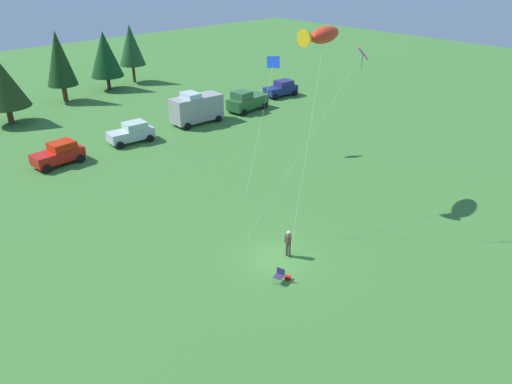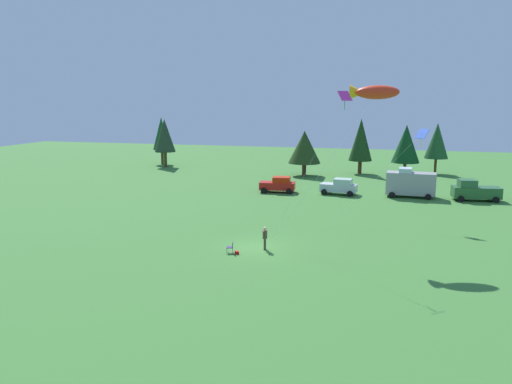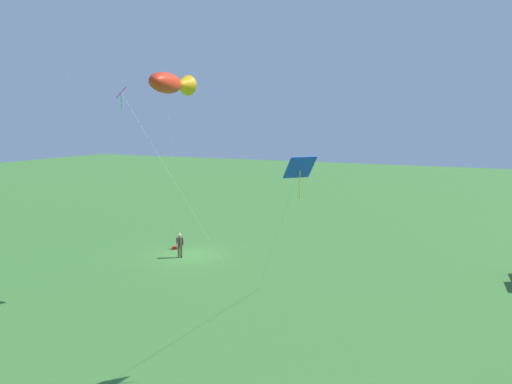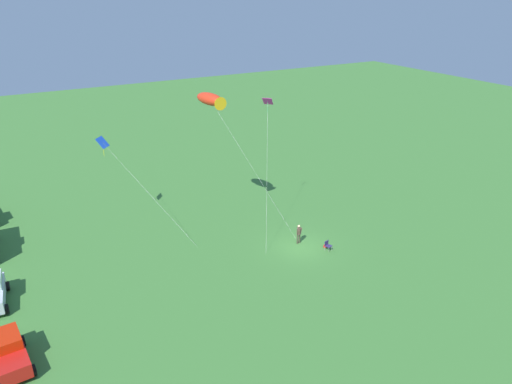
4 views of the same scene
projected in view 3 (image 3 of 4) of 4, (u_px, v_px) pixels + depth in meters
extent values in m
plane|color=#3C7632|center=(188.00, 256.00, 35.90)|extent=(160.00, 160.00, 0.00)
cylinder|color=#443E2F|center=(179.00, 251.00, 35.43)|extent=(0.14, 0.14, 0.85)
cylinder|color=#443E2F|center=(181.00, 252.00, 35.34)|extent=(0.14, 0.14, 0.85)
cylinder|color=#4E382F|center=(180.00, 242.00, 35.28)|extent=(0.36, 0.36, 0.62)
sphere|color=tan|center=(180.00, 235.00, 35.21)|extent=(0.24, 0.24, 0.24)
cylinder|color=#4E382F|center=(178.00, 241.00, 35.40)|extent=(0.10, 0.19, 0.56)
cylinder|color=#4E382F|center=(183.00, 241.00, 35.25)|extent=(0.10, 0.12, 0.55)
cube|color=navy|center=(180.00, 242.00, 38.05)|extent=(0.59, 0.59, 0.04)
cube|color=navy|center=(179.00, 241.00, 37.80)|extent=(0.17, 0.47, 0.40)
cylinder|color=#A5A8AD|center=(178.00, 244.00, 38.31)|extent=(0.03, 0.03, 0.42)
cylinder|color=#A5A8AD|center=(184.00, 245.00, 38.25)|extent=(0.03, 0.03, 0.42)
cylinder|color=#A5A8AD|center=(177.00, 246.00, 37.90)|extent=(0.03, 0.03, 0.42)
cylinder|color=#A5A8AD|center=(182.00, 246.00, 37.84)|extent=(0.03, 0.03, 0.42)
cube|color=red|center=(174.00, 248.00, 37.62)|extent=(0.37, 0.39, 0.22)
ellipsoid|color=red|center=(166.00, 83.00, 25.12)|extent=(3.51, 1.96, 1.09)
cone|color=yellow|center=(182.00, 85.00, 26.45)|extent=(1.15, 1.11, 1.11)
sphere|color=yellow|center=(161.00, 79.00, 24.14)|extent=(0.27, 0.27, 0.27)
cylinder|color=silver|center=(173.00, 185.00, 30.23)|extent=(7.48, 4.49, 11.55)
cylinder|color=#4C3823|center=(179.00, 258.00, 35.35)|extent=(0.04, 0.04, 0.01)
cube|color=blue|center=(300.00, 167.00, 18.60)|extent=(1.28, 1.26, 0.86)
cylinder|color=yellow|center=(300.00, 185.00, 18.70)|extent=(0.04, 0.04, 1.08)
cylinder|color=silver|center=(275.00, 241.00, 23.75)|extent=(7.81, 5.18, 7.97)
cylinder|color=#4C3823|center=(259.00, 289.00, 28.90)|extent=(0.04, 0.04, 0.01)
cube|color=#D431A1|center=(121.00, 93.00, 28.86)|extent=(1.05, 1.02, 0.66)
cylinder|color=green|center=(121.00, 102.00, 28.93)|extent=(0.04, 0.04, 0.86)
cylinder|color=silver|center=(176.00, 185.00, 31.54)|extent=(5.77, 3.48, 11.27)
cylinder|color=#4C3823|center=(223.00, 262.00, 34.23)|extent=(0.04, 0.04, 0.01)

